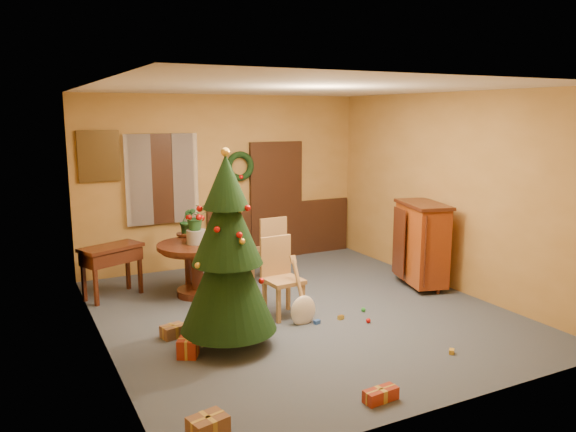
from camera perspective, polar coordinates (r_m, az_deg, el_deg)
room_envelope at (r=9.75m, az=-5.17°, el=1.65°), size 5.50×5.50×5.50m
dining_table at (r=8.15m, az=-9.25°, el=-4.35°), size 1.12×1.12×0.77m
urn at (r=8.07m, az=-9.31°, el=-2.08°), size 0.27×0.27×0.20m
centerpiece_plant at (r=8.02m, az=-9.37°, el=-0.07°), size 0.34×0.29×0.38m
chair_near at (r=7.30m, az=-0.80°, el=-5.87°), size 0.47×0.47×1.02m
chair_far at (r=8.72m, az=-1.84°, el=-3.14°), size 0.46×0.46×1.03m
guitar at (r=7.02m, az=1.56°, el=-7.75°), size 0.39×0.55×0.80m
plant_stand at (r=8.67m, az=-10.17°, el=-3.69°), size 0.32×0.32×0.81m
stand_plant at (r=8.57m, az=-10.28°, el=-0.48°), size 0.23×0.19×0.38m
christmas_tree at (r=6.23m, az=-6.17°, el=-3.91°), size 1.08×1.08×2.24m
writing_desk at (r=8.34m, az=-17.49°, el=-4.14°), size 0.95×0.72×0.76m
sideboard at (r=8.67m, az=13.43°, el=-2.59°), size 0.77×1.11×1.28m
gift_a at (r=4.94m, az=-8.13°, el=-20.36°), size 0.34×0.28×0.16m
gift_b at (r=6.31m, az=-10.13°, el=-13.04°), size 0.28×0.28×0.21m
gift_c at (r=6.87m, az=-11.59°, el=-11.38°), size 0.30×0.24×0.15m
gift_d at (r=5.45m, az=9.40°, el=-17.48°), size 0.34×0.16×0.12m
toy_a at (r=7.14m, az=2.96°, el=-10.70°), size 0.09×0.07×0.05m
toy_b at (r=7.60m, az=7.67°, el=-9.41°), size 0.06×0.06×0.06m
toy_c at (r=6.57m, az=16.29°, el=-13.07°), size 0.09×0.09×0.05m
toy_d at (r=7.23m, az=8.16°, el=-10.48°), size 0.06×0.06×0.06m
toy_e at (r=7.31m, az=5.39°, el=-10.22°), size 0.09×0.07×0.05m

